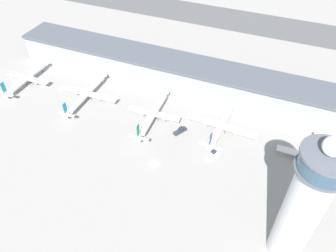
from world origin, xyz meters
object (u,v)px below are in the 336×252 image
control_tower (304,206)px  airplane_gate_charlie (153,114)px  airplane_gate_delta (221,126)px  airplane_gate_alpha (27,78)px  service_truck_fuel (213,154)px  airplane_gate_echo (315,158)px  airplane_gate_bravo (87,94)px  service_truck_baggage (180,131)px

control_tower → airplane_gate_charlie: control_tower is taller
airplane_gate_charlie → airplane_gate_delta: (39.37, 4.78, 0.27)m
control_tower → airplane_gate_alpha: (-175.46, 52.76, -26.37)m
airplane_gate_charlie → airplane_gate_delta: airplane_gate_delta is taller
airplane_gate_charlie → service_truck_fuel: (40.73, -13.74, -3.46)m
airplane_gate_echo → airplane_gate_alpha: bearing=-180.0°
control_tower → airplane_gate_delta: (-43.32, 56.80, -25.97)m
airplane_gate_bravo → airplane_gate_charlie: bearing=-2.2°
airplane_gate_echo → service_truck_fuel: bearing=-163.6°
airplane_gate_alpha → airplane_gate_charlie: airplane_gate_charlie is taller
airplane_gate_alpha → service_truck_fuel: 134.33m
airplane_gate_bravo → airplane_gate_charlie: (46.63, -1.80, 0.24)m
control_tower → service_truck_baggage: (-64.06, 48.06, -29.64)m
control_tower → service_truck_fuel: 64.10m
airplane_gate_bravo → airplane_gate_echo: 136.77m
airplane_gate_delta → airplane_gate_echo: size_ratio=1.06×
service_truck_fuel → service_truck_baggage: size_ratio=0.99×
airplane_gate_delta → service_truck_fuel: bearing=-85.8°
airplane_gate_echo → service_truck_fuel: 51.58m
airplane_gate_bravo → service_truck_baggage: airplane_gate_bravo is taller
airplane_gate_charlie → airplane_gate_echo: size_ratio=1.16×
airplane_gate_charlie → airplane_gate_delta: size_ratio=1.09×
airplane_gate_charlie → service_truck_fuel: size_ratio=5.29×
service_truck_fuel → service_truck_baggage: service_truck_baggage is taller
airplane_gate_echo → service_truck_baggage: 71.71m
control_tower → airplane_gate_alpha: size_ratio=1.57×
service_truck_fuel → airplane_gate_bravo: bearing=169.9°
airplane_gate_echo → service_truck_baggage: size_ratio=4.55×
airplane_gate_delta → airplane_gate_echo: airplane_gate_delta is taller
airplane_gate_bravo → service_truck_fuel: (87.36, -15.53, -3.21)m
control_tower → service_truck_fuel: size_ratio=7.56×
airplane_gate_delta → service_truck_baggage: 22.80m
airplane_gate_delta → airplane_gate_echo: 50.93m
airplane_gate_delta → service_truck_fuel: size_ratio=4.85×
airplane_gate_echo → airplane_gate_delta: bearing=175.5°
airplane_gate_alpha → service_truck_baggage: airplane_gate_alpha is taller
airplane_gate_bravo → service_truck_fuel: 88.79m
airplane_gate_bravo → airplane_gate_delta: 86.05m
airplane_gate_bravo → airplane_gate_charlie: airplane_gate_charlie is taller
airplane_gate_alpha → airplane_gate_echo: (182.90, 0.04, -0.34)m
airplane_gate_alpha → service_truck_fuel: (133.50, -14.48, -3.34)m
control_tower → service_truck_baggage: control_tower is taller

